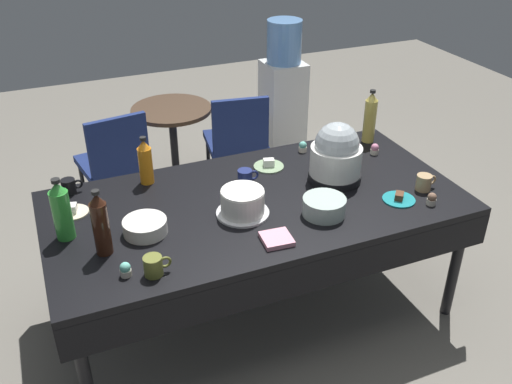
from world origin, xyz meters
TOP-DOWN VIEW (x-y plane):
  - ground at (0.00, 0.00)m, footprint 9.00×9.00m
  - potluck_table at (0.00, 0.00)m, footprint 2.20×1.10m
  - frosted_layer_cake at (-0.12, -0.10)m, footprint 0.27×0.27m
  - slow_cooker at (0.50, 0.04)m, footprint 0.30×0.30m
  - glass_salad_bowl at (0.27, -0.26)m, footprint 0.22×0.22m
  - ceramic_snack_bowl at (-0.61, -0.08)m, footprint 0.21×0.21m
  - dessert_plate_cream at (-0.91, 0.25)m, footprint 0.16×0.16m
  - dessert_plate_sage at (0.22, 0.32)m, footprint 0.18×0.18m
  - dessert_plate_teal at (0.70, -0.29)m, footprint 0.17×0.17m
  - cupcake_lemon at (0.89, 0.23)m, footprint 0.05×0.05m
  - cupcake_cocoa at (0.83, -0.39)m, footprint 0.05×0.05m
  - cupcake_vanilla at (-0.77, -0.37)m, footprint 0.05×0.05m
  - cupcake_mint at (0.49, 0.43)m, footprint 0.05×0.05m
  - soda_bottle_lime_soda at (-0.97, 0.04)m, footprint 0.09×0.09m
  - soda_bottle_orange_juice at (-0.49, 0.42)m, footprint 0.08×0.08m
  - soda_bottle_cola at (-0.82, -0.16)m, footprint 0.08×0.08m
  - soda_bottle_ginger_ale at (0.95, 0.40)m, footprint 0.08×0.08m
  - coffee_mug_navy at (0.01, 0.17)m, footprint 0.12×0.08m
  - coffee_mug_black at (-0.90, 0.46)m, footprint 0.11×0.08m
  - coffee_mug_olive at (-0.65, -0.40)m, footprint 0.12×0.08m
  - coffee_mug_tan at (0.89, -0.25)m, footprint 0.12×0.08m
  - paper_napkin_stack at (-0.05, -0.38)m, footprint 0.15×0.15m
  - maroon_chair_left at (-0.54, 1.29)m, footprint 0.50×0.50m
  - maroon_chair_right at (0.39, 1.29)m, footprint 0.50×0.50m
  - round_cafe_table at (-0.05, 1.52)m, footprint 0.60×0.60m
  - water_cooler at (0.95, 1.67)m, footprint 0.32×0.32m

SIDE VIEW (x-z plane):
  - ground at x=0.00m, z-range 0.00..0.00m
  - maroon_chair_left at x=-0.54m, z-range 0.07..0.92m
  - maroon_chair_right at x=0.39m, z-range 0.07..0.92m
  - round_cafe_table at x=-0.05m, z-range 0.14..0.86m
  - water_cooler at x=0.95m, z-range -0.03..1.21m
  - potluck_table at x=0.00m, z-range 0.31..1.06m
  - dessert_plate_teal at x=0.70m, z-range 0.74..0.78m
  - dessert_plate_cream at x=-0.91m, z-range 0.74..0.79m
  - paper_napkin_stack at x=-0.05m, z-range 0.75..0.77m
  - dessert_plate_sage at x=0.22m, z-range 0.74..0.79m
  - cupcake_lemon at x=0.89m, z-range 0.75..0.82m
  - cupcake_cocoa at x=0.83m, z-range 0.75..0.82m
  - cupcake_vanilla at x=-0.77m, z-range 0.75..0.82m
  - cupcake_mint at x=0.49m, z-range 0.75..0.82m
  - ceramic_snack_bowl at x=-0.61m, z-range 0.75..0.82m
  - coffee_mug_black at x=-0.90m, z-range 0.75..0.83m
  - coffee_mug_tan at x=0.89m, z-range 0.75..0.84m
  - glass_salad_bowl at x=0.27m, z-range 0.75..0.84m
  - coffee_mug_olive at x=-0.65m, z-range 0.75..0.84m
  - coffee_mug_navy at x=0.01m, z-range 0.75..0.84m
  - frosted_layer_cake at x=-0.12m, z-range 0.75..0.89m
  - soda_bottle_orange_juice at x=-0.49m, z-range 0.74..1.02m
  - soda_bottle_lime_soda at x=-0.97m, z-range 0.74..1.06m
  - soda_bottle_cola at x=-0.82m, z-range 0.74..1.07m
  - slow_cooker at x=0.50m, z-range 0.73..1.08m
  - soda_bottle_ginger_ale at x=0.95m, z-range 0.74..1.08m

